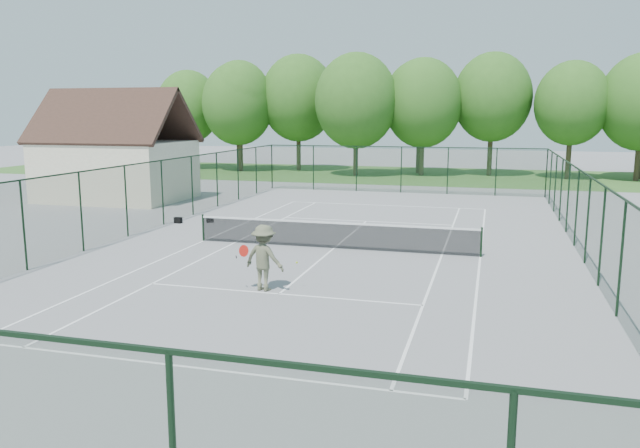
# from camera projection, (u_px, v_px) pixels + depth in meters

# --- Properties ---
(ground) EXTENTS (140.00, 140.00, 0.00)m
(ground) POSITION_uv_depth(u_px,v_px,m) (334.00, 248.00, 24.04)
(ground) COLOR gray
(ground) RESTS_ON ground
(grass_far) EXTENTS (80.00, 16.00, 0.01)m
(grass_far) POSITION_uv_depth(u_px,v_px,m) (421.00, 175.00, 52.51)
(grass_far) COLOR #3E6C2A
(grass_far) RESTS_ON ground
(court_lines) EXTENTS (11.05, 23.85, 0.01)m
(court_lines) POSITION_uv_depth(u_px,v_px,m) (334.00, 248.00, 24.04)
(court_lines) COLOR white
(court_lines) RESTS_ON ground
(tennis_net) EXTENTS (11.08, 0.08, 1.10)m
(tennis_net) POSITION_uv_depth(u_px,v_px,m) (334.00, 234.00, 23.94)
(tennis_net) COLOR black
(tennis_net) RESTS_ON ground
(fence_enclosure) EXTENTS (18.05, 36.05, 3.02)m
(fence_enclosure) POSITION_uv_depth(u_px,v_px,m) (334.00, 208.00, 23.77)
(fence_enclosure) COLOR #16381C
(fence_enclosure) RESTS_ON ground
(utility_building) EXTENTS (8.60, 6.27, 6.63)m
(utility_building) POSITION_uv_depth(u_px,v_px,m) (116.00, 148.00, 37.18)
(utility_building) COLOR #F2E9C5
(utility_building) RESTS_ON ground
(tree_line_far) EXTENTS (39.40, 6.40, 9.70)m
(tree_line_far) POSITION_uv_depth(u_px,v_px,m) (423.00, 103.00, 51.46)
(tree_line_far) COLOR #473826
(tree_line_far) RESTS_ON ground
(sports_bag_a) EXTENTS (0.37, 0.25, 0.28)m
(sports_bag_a) POSITION_uv_depth(u_px,v_px,m) (178.00, 220.00, 29.56)
(sports_bag_a) COLOR black
(sports_bag_a) RESTS_ON ground
(sports_bag_b) EXTENTS (0.39, 0.31, 0.26)m
(sports_bag_b) POSITION_uv_depth(u_px,v_px,m) (210.00, 220.00, 29.76)
(sports_bag_b) COLOR black
(sports_bag_b) RESTS_ON ground
(tennis_player) EXTENTS (1.79, 0.99, 1.95)m
(tennis_player) POSITION_uv_depth(u_px,v_px,m) (264.00, 258.00, 18.20)
(tennis_player) COLOR #5C5F45
(tennis_player) RESTS_ON ground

